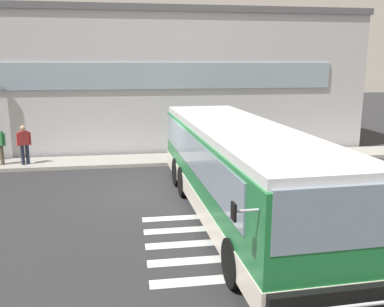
{
  "coord_description": "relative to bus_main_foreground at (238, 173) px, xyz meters",
  "views": [
    {
      "loc": [
        -0.52,
        -13.66,
        4.39
      ],
      "look_at": [
        1.52,
        -0.6,
        1.5
      ],
      "focal_mm": 38.85,
      "sensor_mm": 36.0,
      "label": 1
    }
  ],
  "objects": [
    {
      "name": "ground_plane",
      "position": [
        -2.53,
        2.62,
        -1.34
      ],
      "size": [
        80.0,
        90.0,
        0.02
      ],
      "primitive_type": "cube",
      "color": "#2B2B2D",
      "rests_on": "ground"
    },
    {
      "name": "bay_paint_stripes",
      "position": [
        -0.53,
        -1.58,
        -1.33
      ],
      "size": [
        4.4,
        3.96,
        0.01
      ],
      "color": "silver",
      "rests_on": "ground"
    },
    {
      "name": "terminal_building",
      "position": [
        -3.22,
        14.27,
        2.15
      ],
      "size": [
        24.6,
        13.8,
        6.99
      ],
      "color": "#B7B7BC",
      "rests_on": "ground"
    },
    {
      "name": "boarding_curb",
      "position": [
        -2.53,
        7.42,
        -1.26
      ],
      "size": [
        26.8,
        2.0,
        0.15
      ],
      "primitive_type": "cube",
      "color": "#9E9B93",
      "rests_on": "ground"
    },
    {
      "name": "bus_main_foreground",
      "position": [
        0.0,
        0.0,
        0.0
      ],
      "size": [
        3.02,
        11.47,
        2.7
      ],
      "color": "#1E7238",
      "rests_on": "ground"
    },
    {
      "name": "passenger_by_doorway",
      "position": [
        -7.43,
        7.13,
        -0.22
      ],
      "size": [
        0.54,
        0.48,
        1.68
      ],
      "color": "#1E2338",
      "rests_on": "boarding_curb"
    },
    {
      "name": "safety_bollard_yellow",
      "position": [
        -0.64,
        6.22,
        -0.88
      ],
      "size": [
        0.18,
        0.18,
        0.9
      ],
      "primitive_type": "cylinder",
      "color": "yellow",
      "rests_on": "ground"
    }
  ]
}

